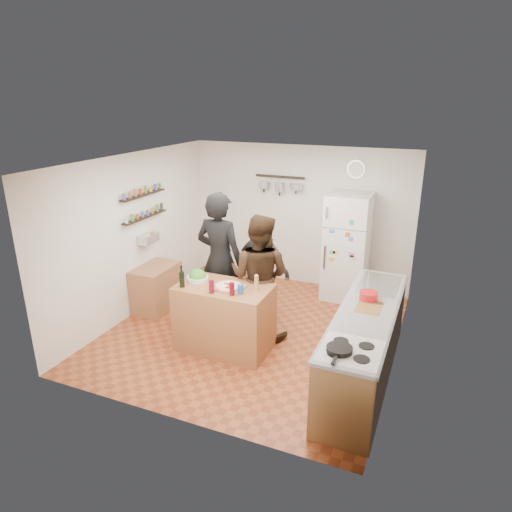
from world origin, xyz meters
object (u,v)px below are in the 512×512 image
at_px(prep_island, 224,317).
at_px(fridge, 347,247).
at_px(wall_clock, 356,169).
at_px(salt_canister, 240,289).
at_px(counter_run, 365,346).
at_px(red_bowl, 369,296).
at_px(person_center, 259,277).
at_px(wine_bottle, 182,279).
at_px(pepper_mill, 256,284).
at_px(skillet, 339,349).
at_px(person_left, 220,260).
at_px(salad_bowl, 198,278).
at_px(person_back, 262,270).
at_px(side_table, 157,288).

height_order(prep_island, fridge, fridge).
bearing_deg(fridge, wall_clock, 90.00).
relative_size(salt_canister, fridge, 0.07).
xyz_separation_m(counter_run, wall_clock, (-0.75, 2.63, 1.70)).
relative_size(salt_canister, red_bowl, 0.55).
xyz_separation_m(counter_run, red_bowl, (-0.05, 0.32, 0.52)).
distance_m(person_center, fridge, 1.98).
xyz_separation_m(salt_canister, counter_run, (1.59, 0.13, -0.52)).
bearing_deg(red_bowl, wine_bottle, -166.80).
xyz_separation_m(pepper_mill, wall_clock, (0.69, 2.59, 1.15)).
distance_m(salt_canister, fridge, 2.57).
relative_size(salt_canister, skillet, 0.48).
distance_m(prep_island, wall_clock, 3.33).
bearing_deg(prep_island, wine_bottle, -156.25).
distance_m(wine_bottle, person_left, 0.85).
bearing_deg(salad_bowl, pepper_mill, 0.00).
xyz_separation_m(prep_island, skillet, (1.79, -1.02, 0.49)).
bearing_deg(pepper_mill, skillet, -38.54).
distance_m(skillet, fridge, 3.38).
height_order(wine_bottle, counter_run, wine_bottle).
distance_m(salt_canister, counter_run, 1.68).
xyz_separation_m(salad_bowl, skillet, (2.21, -1.07, 0.01)).
height_order(person_center, counter_run, person_center).
distance_m(fridge, wall_clock, 1.29).
distance_m(person_left, wall_clock, 2.76).
bearing_deg(person_back, side_table, 26.66).
height_order(salad_bowl, wall_clock, wall_clock).
xyz_separation_m(salt_canister, wall_clock, (0.84, 2.76, 1.18)).
height_order(prep_island, person_center, person_center).
distance_m(salt_canister, person_left, 1.00).
bearing_deg(person_center, pepper_mill, 109.39).
relative_size(skillet, fridge, 0.15).
bearing_deg(person_left, skillet, 146.74).
relative_size(person_center, counter_run, 0.68).
height_order(pepper_mill, red_bowl, pepper_mill).
distance_m(fridge, side_table, 3.20).
bearing_deg(counter_run, person_center, 162.09).
bearing_deg(prep_island, person_center, 60.97).
distance_m(wine_bottle, side_table, 1.51).
xyz_separation_m(pepper_mill, person_left, (-0.82, 0.57, 0.02)).
bearing_deg(skillet, side_table, 153.50).
height_order(salt_canister, person_back, person_back).
bearing_deg(red_bowl, person_back, 158.55).
relative_size(person_back, red_bowl, 7.21).
height_order(prep_island, person_back, person_back).
bearing_deg(wine_bottle, person_left, 81.17).
xyz_separation_m(wine_bottle, skillet, (2.29, -0.80, -0.07)).
bearing_deg(side_table, salad_bowl, -27.91).
height_order(red_bowl, fridge, fridge).
height_order(salad_bowl, person_center, person_center).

